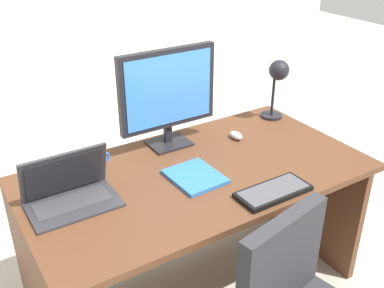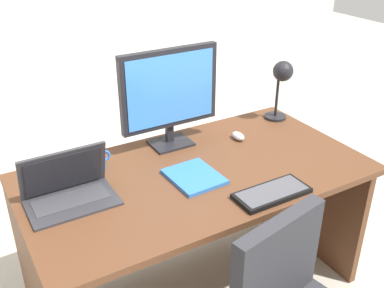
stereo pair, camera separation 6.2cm
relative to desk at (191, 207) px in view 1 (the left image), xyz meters
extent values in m
plane|color=#B7B2A3|center=(0.00, 1.45, -0.50)|extent=(12.00, 12.00, 0.00)
cube|color=#56331E|center=(0.00, -0.05, 0.21)|extent=(1.55, 0.83, 0.03)
cube|color=#56331E|center=(0.76, -0.05, -0.15)|extent=(0.04, 0.73, 0.70)
cube|color=#56331E|center=(0.00, 0.26, -0.12)|extent=(1.37, 0.02, 0.49)
cube|color=black|center=(0.02, 0.24, 0.23)|extent=(0.20, 0.16, 0.01)
cube|color=black|center=(0.02, 0.25, 0.28)|extent=(0.04, 0.02, 0.09)
cube|color=black|center=(0.02, 0.24, 0.52)|extent=(0.50, 0.04, 0.38)
cube|color=#3F8CEA|center=(0.02, 0.22, 0.52)|extent=(0.45, 0.00, 0.34)
cube|color=#2D2D33|center=(-0.56, -0.02, 0.23)|extent=(0.35, 0.22, 0.01)
cube|color=#38383D|center=(-0.56, 0.00, 0.24)|extent=(0.30, 0.12, 0.00)
cube|color=#2D2D33|center=(-0.56, 0.06, 0.34)|extent=(0.35, 0.07, 0.21)
cube|color=black|center=(-0.56, 0.05, 0.34)|extent=(0.31, 0.05, 0.17)
cube|color=black|center=(0.17, -0.37, 0.24)|extent=(0.32, 0.14, 0.02)
cube|color=#47474C|center=(0.17, -0.37, 0.25)|extent=(0.30, 0.12, 0.00)
ellipsoid|color=silver|center=(0.35, 0.12, 0.24)|extent=(0.05, 0.08, 0.04)
cylinder|color=black|center=(0.68, 0.23, 0.23)|extent=(0.12, 0.12, 0.01)
cylinder|color=black|center=(0.68, 0.23, 0.36)|extent=(0.02, 0.02, 0.23)
sphere|color=black|center=(0.68, 0.20, 0.51)|extent=(0.11, 0.11, 0.11)
cube|color=blue|center=(-0.04, -0.10, 0.23)|extent=(0.21, 0.25, 0.02)
cylinder|color=blue|center=(-0.37, 0.20, 0.27)|extent=(0.07, 0.07, 0.10)
torus|color=blue|center=(-0.34, 0.20, 0.28)|extent=(0.05, 0.01, 0.05)
cube|color=#2D2D33|center=(0.01, -0.61, 0.12)|extent=(0.44, 0.14, 0.40)
camera|label=1|loc=(-0.96, -1.53, 1.28)|focal=42.62mm
camera|label=2|loc=(-0.91, -1.57, 1.28)|focal=42.62mm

